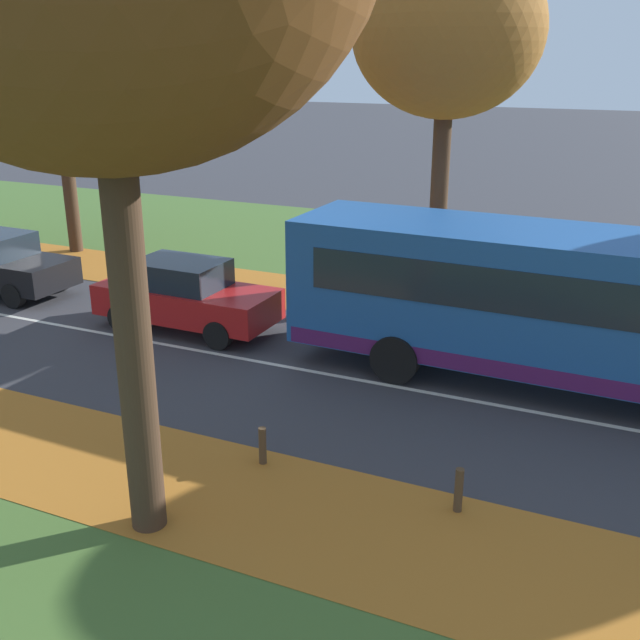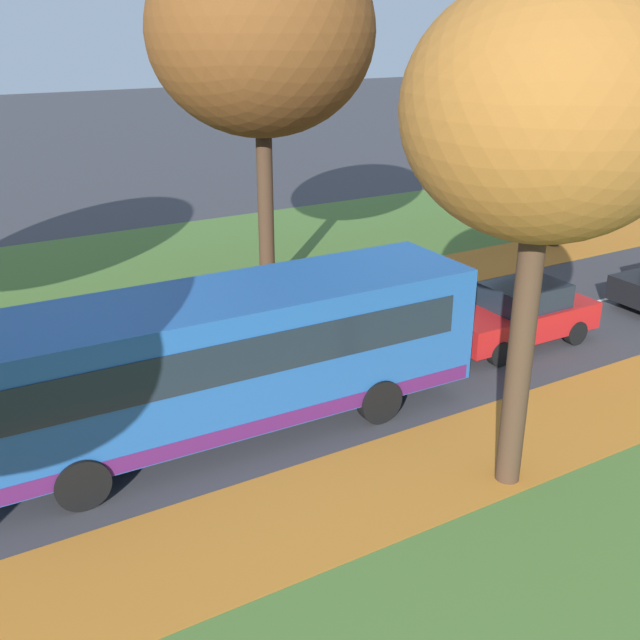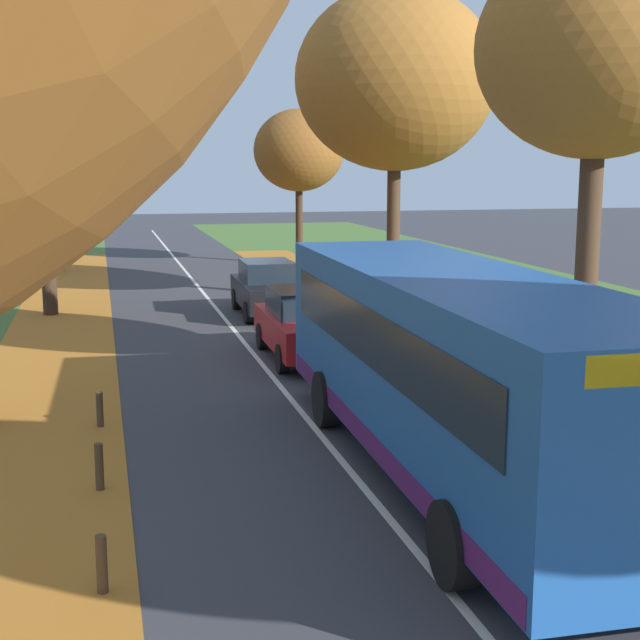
% 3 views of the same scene
% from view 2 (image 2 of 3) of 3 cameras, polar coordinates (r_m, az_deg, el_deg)
% --- Properties ---
extents(grass_verge_left, '(12.00, 90.00, 0.01)m').
position_cam_2_polar(grass_verge_left, '(28.70, 2.79, 6.04)').
color(grass_verge_left, '#476B2D').
rests_on(grass_verge_left, ground).
extents(leaf_litter_left, '(2.80, 60.00, 0.00)m').
position_cam_2_polar(leaf_litter_left, '(22.05, -3.73, 1.07)').
color(leaf_litter_left, '#B26B23').
rests_on(leaf_litter_left, grass_verge_left).
extents(leaf_litter_right, '(2.80, 60.00, 0.00)m').
position_cam_2_polar(leaf_litter_right, '(15.22, 12.49, -9.61)').
color(leaf_litter_right, '#B26B23').
rests_on(leaf_litter_right, grass_verge_right).
extents(road_centre_line, '(0.12, 80.00, 0.01)m').
position_cam_2_polar(road_centre_line, '(22.02, 16.01, 0.18)').
color(road_centre_line, silver).
rests_on(road_centre_line, ground).
extents(tree_left_near, '(6.23, 6.23, 10.34)m').
position_cam_2_polar(tree_left_near, '(21.71, -4.53, 20.99)').
color(tree_left_near, '#422D1E').
rests_on(tree_left_near, ground).
extents(tree_left_mid, '(5.86, 5.86, 9.66)m').
position_cam_2_polar(tree_left_mid, '(28.38, 18.97, 19.13)').
color(tree_left_mid, '#382619').
rests_on(tree_left_mid, ground).
extents(tree_right_near, '(4.50, 4.50, 8.60)m').
position_cam_2_polar(tree_right_near, '(12.23, 16.90, 14.87)').
color(tree_right_near, '#422D1E').
rests_on(tree_right_near, ground).
extents(bollard_fourth, '(0.12, 0.12, 0.65)m').
position_cam_2_polar(bollard_fourth, '(19.17, -19.70, -2.53)').
color(bollard_fourth, '#4C3823').
rests_on(bollard_fourth, ground).
extents(bollard_fifth, '(0.12, 0.12, 0.68)m').
position_cam_2_polar(bollard_fifth, '(19.86, -11.01, -0.69)').
color(bollard_fifth, '#4C3823').
rests_on(bollard_fifth, ground).
extents(bollard_sixth, '(0.12, 0.12, 0.62)m').
position_cam_2_polar(bollard_sixth, '(20.99, -3.05, 0.87)').
color(bollard_sixth, '#4C3823').
rests_on(bollard_sixth, ground).
extents(bus, '(2.83, 10.45, 2.98)m').
position_cam_2_polar(bus, '(14.87, -7.20, -2.63)').
color(bus, '#1E5199').
rests_on(bus, ground).
extents(car_red_lead, '(1.82, 4.22, 1.62)m').
position_cam_2_polar(car_red_lead, '(19.87, 14.97, 0.43)').
color(car_red_lead, '#B21919').
rests_on(car_red_lead, ground).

